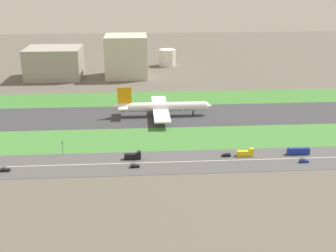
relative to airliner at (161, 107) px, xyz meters
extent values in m
plane|color=#5B564C|center=(2.43, 0.00, -6.23)|extent=(800.00, 800.00, 0.00)
cube|color=#38383D|center=(2.43, 0.00, -6.18)|extent=(280.00, 46.00, 0.10)
cube|color=#3D7A33|center=(2.43, 41.00, -6.18)|extent=(280.00, 36.00, 0.10)
cube|color=#427F38|center=(2.43, -41.00, -6.18)|extent=(280.00, 36.00, 0.10)
cube|color=#4C4C4F|center=(2.43, -73.00, -6.18)|extent=(280.00, 28.00, 0.10)
cube|color=silver|center=(2.43, -73.00, -6.13)|extent=(266.00, 0.50, 0.01)
cylinder|color=white|center=(1.68, 0.00, 0.07)|extent=(56.00, 6.00, 6.00)
cone|color=white|center=(31.68, 0.00, 0.07)|extent=(4.00, 5.70, 5.70)
cone|color=white|center=(-28.82, 0.00, 0.87)|extent=(5.00, 5.40, 5.40)
cube|color=orange|center=(-23.32, 0.00, 8.07)|extent=(9.00, 0.80, 11.00)
cube|color=white|center=(-24.32, 0.00, 1.07)|extent=(6.00, 16.00, 0.60)
cube|color=white|center=(-0.32, 15.00, -1.13)|extent=(10.00, 26.00, 1.00)
cylinder|color=gray|center=(0.68, 9.00, -3.33)|extent=(5.00, 3.20, 3.20)
cube|color=white|center=(-0.32, -15.00, -1.13)|extent=(10.00, 26.00, 1.00)
cylinder|color=gray|center=(0.68, -9.00, -3.33)|extent=(5.00, 3.20, 3.20)
cylinder|color=black|center=(21.28, 0.00, -4.53)|extent=(1.00, 1.00, 3.20)
cylinder|color=black|center=(-2.32, 3.50, -4.53)|extent=(1.00, 1.00, 3.20)
cylinder|color=black|center=(-2.32, -3.50, -4.53)|extent=(1.00, 1.00, 3.20)
cube|color=navy|center=(66.94, -78.00, -5.58)|extent=(4.40, 1.80, 1.10)
cube|color=#333D4C|center=(66.14, -78.00, -4.58)|extent=(2.20, 1.66, 0.90)
cube|color=black|center=(-16.82, -78.00, -5.58)|extent=(4.40, 1.80, 1.10)
cube|color=#333D4C|center=(-17.62, -78.00, -4.58)|extent=(2.20, 1.66, 0.90)
cube|color=yellow|center=(39.66, -68.00, -4.73)|extent=(8.40, 2.50, 2.80)
cube|color=yellow|center=(42.86, -68.00, -2.73)|extent=(2.00, 2.30, 1.20)
cube|color=navy|center=(67.58, -68.00, -4.63)|extent=(11.60, 2.50, 3.00)
cube|color=navy|center=(67.68, -68.00, -2.88)|extent=(10.80, 2.30, 0.50)
cube|color=black|center=(-17.97, -68.00, -4.73)|extent=(8.40, 2.50, 2.80)
cube|color=black|center=(-14.77, -68.00, -2.73)|extent=(2.00, 2.30, 1.20)
cube|color=black|center=(29.94, -68.00, -5.58)|extent=(4.40, 1.80, 1.10)
cube|color=#333D4C|center=(30.74, -68.00, -4.58)|extent=(2.20, 1.66, 0.90)
cube|color=black|center=(-78.22, -78.00, -5.58)|extent=(4.40, 1.80, 1.10)
cube|color=#333D4C|center=(-79.02, -78.00, -4.58)|extent=(2.20, 1.66, 0.90)
cylinder|color=#4C4C51|center=(-53.90, -60.00, -3.13)|extent=(0.24, 0.24, 6.00)
cube|color=black|center=(-53.90, -60.00, 0.47)|extent=(0.36, 0.36, 1.20)
sphere|color=#19D826|center=(-53.90, -60.20, 0.77)|extent=(0.24, 0.24, 0.24)
cube|color=#9E998E|center=(-87.57, 114.00, 7.11)|extent=(47.25, 39.19, 26.68)
cube|color=beige|center=(-24.38, 114.00, 12.11)|extent=(36.41, 34.74, 36.68)
cylinder|color=silver|center=(14.96, 159.00, 1.83)|extent=(16.50, 16.50, 16.13)
camera|label=1|loc=(-14.15, -269.52, 83.78)|focal=46.42mm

